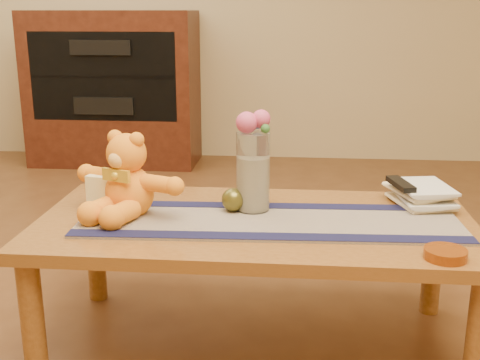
# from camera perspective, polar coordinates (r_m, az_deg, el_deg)

# --- Properties ---
(floor) EXTENTS (5.50, 5.50, 0.00)m
(floor) POSITION_cam_1_polar(r_m,az_deg,el_deg) (2.14, 1.38, -15.17)
(floor) COLOR #532F17
(floor) RESTS_ON ground
(coffee_table_top) EXTENTS (1.40, 0.70, 0.04)m
(coffee_table_top) POSITION_cam_1_polar(r_m,az_deg,el_deg) (1.95, 1.47, -4.28)
(coffee_table_top) COLOR brown
(coffee_table_top) RESTS_ON floor
(table_leg_fl) EXTENTS (0.07, 0.07, 0.41)m
(table_leg_fl) POSITION_cam_1_polar(r_m,az_deg,el_deg) (1.94, -18.98, -12.67)
(table_leg_fl) COLOR brown
(table_leg_fl) RESTS_ON floor
(table_leg_fr) EXTENTS (0.07, 0.07, 0.41)m
(table_leg_fr) POSITION_cam_1_polar(r_m,az_deg,el_deg) (1.86, 21.55, -14.22)
(table_leg_fr) COLOR brown
(table_leg_fr) RESTS_ON floor
(table_leg_bl) EXTENTS (0.07, 0.07, 0.41)m
(table_leg_bl) POSITION_cam_1_polar(r_m,az_deg,el_deg) (2.42, -13.48, -6.36)
(table_leg_bl) COLOR brown
(table_leg_bl) RESTS_ON floor
(table_leg_br) EXTENTS (0.07, 0.07, 0.41)m
(table_leg_br) POSITION_cam_1_polar(r_m,az_deg,el_deg) (2.36, 17.74, -7.30)
(table_leg_br) COLOR brown
(table_leg_br) RESTS_ON floor
(persian_runner) EXTENTS (1.21, 0.40, 0.01)m
(persian_runner) POSITION_cam_1_polar(r_m,az_deg,el_deg) (1.92, 2.77, -3.91)
(persian_runner) COLOR #211A48
(persian_runner) RESTS_ON coffee_table_top
(runner_border_near) EXTENTS (1.20, 0.11, 0.00)m
(runner_border_near) POSITION_cam_1_polar(r_m,az_deg,el_deg) (1.78, 2.75, -5.33)
(runner_border_near) COLOR #121336
(runner_border_near) RESTS_ON persian_runner
(runner_border_far) EXTENTS (1.20, 0.11, 0.00)m
(runner_border_far) POSITION_cam_1_polar(r_m,az_deg,el_deg) (2.05, 2.79, -2.43)
(runner_border_far) COLOR #121336
(runner_border_far) RESTS_ON persian_runner
(teddy_bear) EXTENTS (0.47, 0.43, 0.26)m
(teddy_bear) POSITION_cam_1_polar(r_m,az_deg,el_deg) (1.98, -10.47, 0.48)
(teddy_bear) COLOR orange
(teddy_bear) RESTS_ON persian_runner
(pillar_candle) EXTENTS (0.12, 0.12, 0.12)m
(pillar_candle) POSITION_cam_1_polar(r_m,az_deg,el_deg) (2.05, -12.41, -1.04)
(pillar_candle) COLOR #F6EDB5
(pillar_candle) RESTS_ON persian_runner
(candle_wick) EXTENTS (0.00, 0.00, 0.01)m
(candle_wick) POSITION_cam_1_polar(r_m,az_deg,el_deg) (2.04, -12.52, 0.75)
(candle_wick) COLOR black
(candle_wick) RESTS_ON pillar_candle
(glass_vase) EXTENTS (0.11, 0.11, 0.26)m
(glass_vase) POSITION_cam_1_polar(r_m,az_deg,el_deg) (1.98, 1.23, 0.78)
(glass_vase) COLOR silver
(glass_vase) RESTS_ON persian_runner
(potpourri_fill) EXTENTS (0.09, 0.09, 0.18)m
(potpourri_fill) POSITION_cam_1_polar(r_m,az_deg,el_deg) (1.99, 1.23, -0.31)
(potpourri_fill) COLOR beige
(potpourri_fill) RESTS_ON glass_vase
(rose_left) EXTENTS (0.07, 0.07, 0.07)m
(rose_left) POSITION_cam_1_polar(r_m,az_deg,el_deg) (1.93, 0.65, 5.45)
(rose_left) COLOR #C44574
(rose_left) RESTS_ON glass_vase
(rose_right) EXTENTS (0.06, 0.06, 0.06)m
(rose_right) POSITION_cam_1_polar(r_m,az_deg,el_deg) (1.94, 2.01, 5.79)
(rose_right) COLOR #C44574
(rose_right) RESTS_ON glass_vase
(blue_flower_back) EXTENTS (0.04, 0.04, 0.04)m
(blue_flower_back) POSITION_cam_1_polar(r_m,az_deg,el_deg) (1.98, 1.62, 5.46)
(blue_flower_back) COLOR #5560B9
(blue_flower_back) RESTS_ON glass_vase
(blue_flower_side) EXTENTS (0.04, 0.04, 0.04)m
(blue_flower_side) POSITION_cam_1_polar(r_m,az_deg,el_deg) (1.97, 0.42, 5.18)
(blue_flower_side) COLOR #5560B9
(blue_flower_side) RESTS_ON glass_vase
(leaf_sprig) EXTENTS (0.03, 0.03, 0.03)m
(leaf_sprig) POSITION_cam_1_polar(r_m,az_deg,el_deg) (1.92, 2.41, 4.86)
(leaf_sprig) COLOR #33662D
(leaf_sprig) RESTS_ON glass_vase
(bronze_ball) EXTENTS (0.10, 0.10, 0.08)m
(bronze_ball) POSITION_cam_1_polar(r_m,az_deg,el_deg) (1.99, -0.63, -1.87)
(bronze_ball) COLOR #4F4A1A
(bronze_ball) RESTS_ON persian_runner
(book_bottom) EXTENTS (0.22, 0.26, 0.02)m
(book_bottom) POSITION_cam_1_polar(r_m,az_deg,el_deg) (2.13, 14.68, -2.21)
(book_bottom) COLOR #F6E4BE
(book_bottom) RESTS_ON coffee_table_top
(book_lower) EXTENTS (0.19, 0.24, 0.02)m
(book_lower) POSITION_cam_1_polar(r_m,az_deg,el_deg) (2.12, 14.88, -1.75)
(book_lower) COLOR #F6E4BE
(book_lower) RESTS_ON book_bottom
(book_upper) EXTENTS (0.23, 0.27, 0.02)m
(book_upper) POSITION_cam_1_polar(r_m,az_deg,el_deg) (2.12, 14.57, -1.22)
(book_upper) COLOR #F6E4BE
(book_upper) RESTS_ON book_lower
(book_top) EXTENTS (0.20, 0.25, 0.02)m
(book_top) POSITION_cam_1_polar(r_m,az_deg,el_deg) (2.11, 14.91, -0.75)
(book_top) COLOR #F6E4BE
(book_top) RESTS_ON book_upper
(tv_remote) EXTENTS (0.08, 0.17, 0.02)m
(tv_remote) POSITION_cam_1_polar(r_m,az_deg,el_deg) (2.10, 14.92, -0.36)
(tv_remote) COLOR black
(tv_remote) RESTS_ON book_top
(amber_dish) EXTENTS (0.13, 0.13, 0.03)m
(amber_dish) POSITION_cam_1_polar(r_m,az_deg,el_deg) (1.73, 18.82, -6.63)
(amber_dish) COLOR #BF5914
(amber_dish) RESTS_ON coffee_table_top
(media_cabinet) EXTENTS (1.20, 0.50, 1.10)m
(media_cabinet) POSITION_cam_1_polar(r_m,az_deg,el_deg) (4.54, -11.82, 8.44)
(media_cabinet) COLOR black
(media_cabinet) RESTS_ON floor
(cabinet_cavity) EXTENTS (1.02, 0.03, 0.61)m
(cabinet_cavity) POSITION_cam_1_polar(r_m,az_deg,el_deg) (4.31, -12.80, 9.48)
(cabinet_cavity) COLOR black
(cabinet_cavity) RESTS_ON media_cabinet
(cabinet_shelf) EXTENTS (1.02, 0.20, 0.02)m
(cabinet_shelf) POSITION_cam_1_polar(r_m,az_deg,el_deg) (4.39, -12.47, 9.61)
(cabinet_shelf) COLOR black
(cabinet_shelf) RESTS_ON media_cabinet
(stereo_upper) EXTENTS (0.42, 0.28, 0.10)m
(stereo_upper) POSITION_cam_1_polar(r_m,az_deg,el_deg) (4.39, -12.54, 12.20)
(stereo_upper) COLOR black
(stereo_upper) RESTS_ON media_cabinet
(stereo_lower) EXTENTS (0.42, 0.28, 0.12)m
(stereo_lower) POSITION_cam_1_polar(r_m,az_deg,el_deg) (4.43, -12.24, 7.09)
(stereo_lower) COLOR black
(stereo_lower) RESTS_ON media_cabinet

